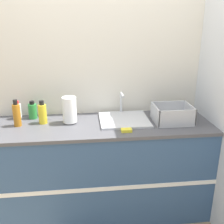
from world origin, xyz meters
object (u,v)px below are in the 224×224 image
object	(u,v)px
paper_towel_roll	(70,110)
bottle_amber	(17,115)
bottle_green	(33,111)
bottle_white_spray	(18,111)
bottle_yellow	(43,113)
sink	(124,119)
dish_rack	(172,116)

from	to	relation	value
paper_towel_roll	bottle_amber	bearing A→B (deg)	-177.36
bottle_green	bottle_white_spray	world-z (taller)	bottle_white_spray
bottle_yellow	bottle_amber	xyz separation A→B (m)	(-0.22, -0.04, 0.01)
sink	bottle_amber	distance (m)	0.96
bottle_green	paper_towel_roll	bearing A→B (deg)	-24.14
dish_rack	bottle_amber	xyz separation A→B (m)	(-1.39, 0.05, 0.05)
paper_towel_roll	bottle_yellow	xyz separation A→B (m)	(-0.24, 0.02, -0.03)
bottle_yellow	bottle_amber	bearing A→B (deg)	-169.60
dish_rack	bottle_white_spray	world-z (taller)	bottle_white_spray
bottle_yellow	bottle_white_spray	bearing A→B (deg)	150.25
paper_towel_roll	dish_rack	distance (m)	0.94
bottle_amber	bottle_green	distance (m)	0.21
sink	bottle_green	world-z (taller)	sink
bottle_white_spray	bottle_green	bearing A→B (deg)	-0.75
paper_towel_roll	bottle_white_spray	xyz separation A→B (m)	(-0.49, 0.16, -0.05)
paper_towel_roll	bottle_yellow	world-z (taller)	paper_towel_roll
paper_towel_roll	dish_rack	xyz separation A→B (m)	(0.93, -0.07, -0.07)
dish_rack	bottle_yellow	world-z (taller)	bottle_yellow
sink	bottle_amber	world-z (taller)	bottle_amber
bottle_green	dish_rack	bearing A→B (deg)	-10.22
bottle_white_spray	dish_rack	bearing A→B (deg)	-9.33
sink	bottle_yellow	world-z (taller)	sink
bottle_amber	paper_towel_roll	bearing A→B (deg)	2.64
bottle_amber	bottle_green	world-z (taller)	bottle_amber
paper_towel_roll	bottle_amber	distance (m)	0.46
bottle_green	bottle_white_spray	size ratio (longest dim) A/B	0.97
dish_rack	bottle_yellow	size ratio (longest dim) A/B	1.58
bottle_green	bottle_white_spray	xyz separation A→B (m)	(-0.14, 0.00, 0.00)
dish_rack	bottle_white_spray	xyz separation A→B (m)	(-1.43, 0.23, 0.02)
sink	bottle_white_spray	xyz separation A→B (m)	(-0.99, 0.15, 0.06)
paper_towel_roll	dish_rack	bearing A→B (deg)	-4.47
bottle_amber	bottle_white_spray	world-z (taller)	bottle_amber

